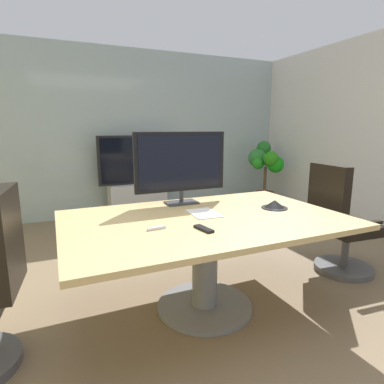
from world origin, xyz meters
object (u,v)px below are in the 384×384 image
at_px(conference_table, 205,238).
at_px(potted_plant, 265,168).
at_px(wall_display_unit, 137,190).
at_px(remote_control, 204,229).
at_px(tv_monitor, 181,164).
at_px(conference_phone, 275,205).
at_px(office_chair_right, 340,229).

relative_size(conference_table, potted_plant, 1.77).
xyz_separation_m(wall_display_unit, remote_control, (-0.33, -3.12, 0.32)).
bearing_deg(remote_control, conference_table, 51.41).
relative_size(tv_monitor, conference_phone, 3.82).
distance_m(tv_monitor, conference_phone, 0.88).
xyz_separation_m(tv_monitor, wall_display_unit, (0.18, 2.34, -0.67)).
height_order(tv_monitor, wall_display_unit, tv_monitor).
xyz_separation_m(conference_table, potted_plant, (2.43, 2.51, 0.14)).
relative_size(conference_table, tv_monitor, 2.50).
distance_m(conference_table, office_chair_right, 1.49).
bearing_deg(office_chair_right, wall_display_unit, 29.97).
height_order(office_chair_right, wall_display_unit, wall_display_unit).
bearing_deg(conference_table, wall_display_unit, 86.29).
distance_m(office_chair_right, tv_monitor, 1.69).
distance_m(potted_plant, conference_phone, 3.06).
height_order(wall_display_unit, remote_control, wall_display_unit).
bearing_deg(conference_table, office_chair_right, 1.42).
bearing_deg(tv_monitor, conference_table, -90.23).
bearing_deg(potted_plant, conference_table, -134.03).
xyz_separation_m(conference_table, office_chair_right, (1.48, 0.04, -0.13)).
distance_m(tv_monitor, remote_control, 0.86).
height_order(office_chair_right, potted_plant, potted_plant).
xyz_separation_m(office_chair_right, remote_control, (-1.63, -0.31, 0.31)).
distance_m(office_chair_right, wall_display_unit, 3.09).
xyz_separation_m(conference_table, conference_phone, (0.66, 0.01, 0.20)).
distance_m(conference_phone, remote_control, 0.86).
xyz_separation_m(wall_display_unit, potted_plant, (2.25, -0.33, 0.28)).
bearing_deg(remote_control, tv_monitor, 68.67).
height_order(tv_monitor, conference_phone, tv_monitor).
bearing_deg(conference_phone, conference_table, -178.95).
distance_m(conference_table, wall_display_unit, 2.85).
bearing_deg(conference_table, conference_phone, 1.05).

